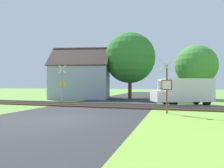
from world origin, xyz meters
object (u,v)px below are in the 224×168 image
at_px(tree_center, 130,58).
at_px(mail_truck, 183,91).
at_px(stop_sign_near, 167,84).
at_px(house, 81,81).
at_px(crossing_sign_far, 62,82).
at_px(tree_right, 196,66).

bearing_deg(tree_center, mail_truck, -49.12).
relative_size(stop_sign_near, house, 0.39).
bearing_deg(crossing_sign_far, stop_sign_near, -28.29).
height_order(stop_sign_near, mail_truck, stop_sign_near).
height_order(house, tree_center, tree_center).
relative_size(stop_sign_near, tree_center, 0.39).
bearing_deg(mail_truck, house, 40.88).
height_order(tree_right, mail_truck, tree_right).
distance_m(stop_sign_near, tree_center, 13.90).
bearing_deg(tree_right, stop_sign_near, -102.17).
relative_size(tree_right, mail_truck, 1.27).
height_order(crossing_sign_far, house, house).
bearing_deg(crossing_sign_far, house, 95.69).
relative_size(house, mail_truck, 1.60).
relative_size(stop_sign_near, tree_right, 0.49).
bearing_deg(crossing_sign_far, tree_right, 32.62).
distance_m(house, tree_center, 6.92).
xyz_separation_m(tree_right, mail_truck, (-1.87, -8.71, -2.88)).
relative_size(tree_center, mail_truck, 1.60).
bearing_deg(stop_sign_near, house, -37.93).
height_order(house, tree_right, tree_right).
xyz_separation_m(house, tree_right, (14.06, 3.14, 1.86)).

